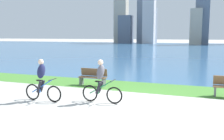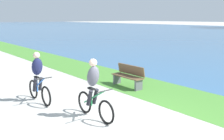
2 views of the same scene
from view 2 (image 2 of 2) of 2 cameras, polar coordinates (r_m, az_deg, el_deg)
ground_plane at (r=6.65m, az=4.37°, el=-13.09°), size 300.00×300.00×0.00m
grass_strip_bayside at (r=8.99m, az=19.23°, el=-6.95°), size 120.00×2.59×0.01m
cyclist_lead at (r=7.00m, az=-4.20°, el=-4.43°), size 1.71×0.52×1.71m
cyclist_trailing at (r=8.67m, az=-16.57°, el=-1.69°), size 1.70×0.52×1.71m
bench_far_along_path at (r=10.25m, az=3.77°, el=-1.40°), size 1.50×0.47×0.90m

